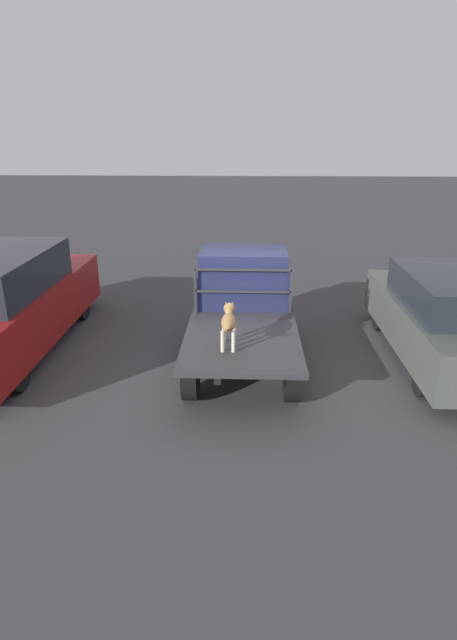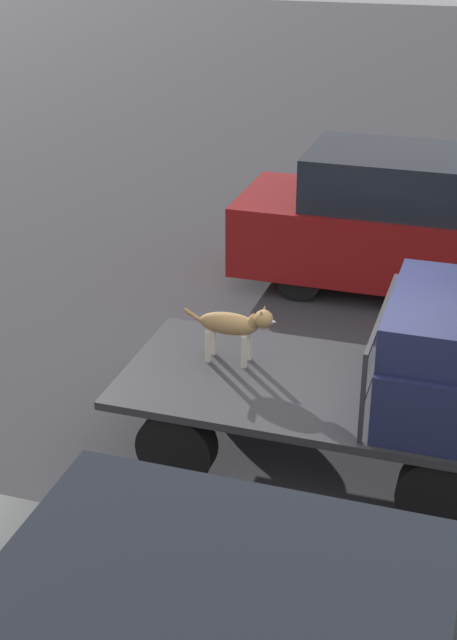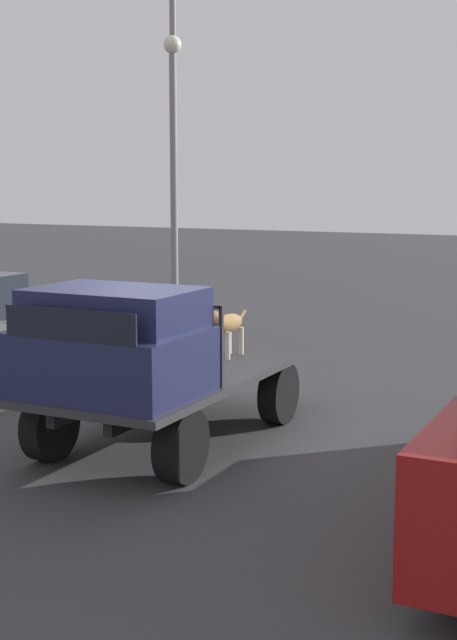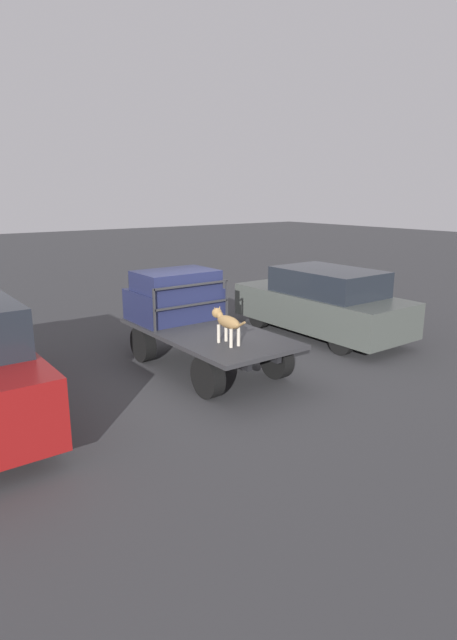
# 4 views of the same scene
# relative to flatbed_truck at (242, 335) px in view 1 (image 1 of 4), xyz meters

# --- Properties ---
(ground_plane) EXTENTS (80.00, 80.00, 0.00)m
(ground_plane) POSITION_rel_flatbed_truck_xyz_m (0.00, 0.00, -0.58)
(ground_plane) COLOR #38383A
(flatbed_truck) EXTENTS (3.89, 1.90, 0.80)m
(flatbed_truck) POSITION_rel_flatbed_truck_xyz_m (0.00, 0.00, 0.00)
(flatbed_truck) COLOR black
(flatbed_truck) RESTS_ON ground
(truck_cab) EXTENTS (1.33, 1.78, 1.05)m
(truck_cab) POSITION_rel_flatbed_truck_xyz_m (1.20, 0.00, 0.72)
(truck_cab) COLOR #1E2347
(truck_cab) RESTS_ON flatbed_truck
(truck_headboard) EXTENTS (0.04, 1.78, 0.86)m
(truck_headboard) POSITION_rel_flatbed_truck_xyz_m (0.50, 0.00, 0.79)
(truck_headboard) COLOR #2D2D30
(truck_headboard) RESTS_ON flatbed_truck
(dog) EXTENTS (0.96, 0.23, 0.64)m
(dog) POSITION_rel_flatbed_truck_xyz_m (-0.94, 0.20, 0.62)
(dog) COLOR beige
(dog) RESTS_ON flatbed_truck
(parked_sedan) EXTENTS (4.53, 1.85, 1.68)m
(parked_sedan) POSITION_rel_flatbed_truck_xyz_m (0.36, -3.68, 0.26)
(parked_sedan) COLOR black
(parked_sedan) RESTS_ON ground
(parked_pickup_far) EXTENTS (5.36, 1.86, 1.94)m
(parked_pickup_far) POSITION_rel_flatbed_truck_xyz_m (0.51, 4.41, 0.37)
(parked_pickup_far) COLOR black
(parked_pickup_far) RESTS_ON ground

